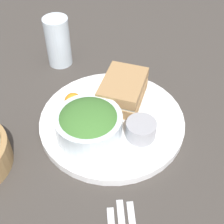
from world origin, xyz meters
name	(u,v)px	position (x,y,z in m)	size (l,w,h in m)	color
ground_plane	(112,124)	(0.00, 0.00, 0.00)	(4.00, 4.00, 0.00)	#3D3833
plate	(112,121)	(0.00, 0.00, 0.01)	(0.32, 0.32, 0.02)	white
sandwich	(123,90)	(0.06, -0.03, 0.05)	(0.15, 0.13, 0.06)	#A37A4C
salad_bowl	(89,123)	(-0.04, 0.05, 0.05)	(0.14, 0.14, 0.07)	silver
dressing_cup	(141,130)	(-0.05, -0.05, 0.04)	(0.06, 0.06, 0.04)	#99999E
orange_wedge	(73,102)	(0.04, 0.08, 0.04)	(0.04, 0.04, 0.04)	orange
drink_glass	(58,42)	(0.24, 0.12, 0.07)	(0.06, 0.06, 0.13)	silver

